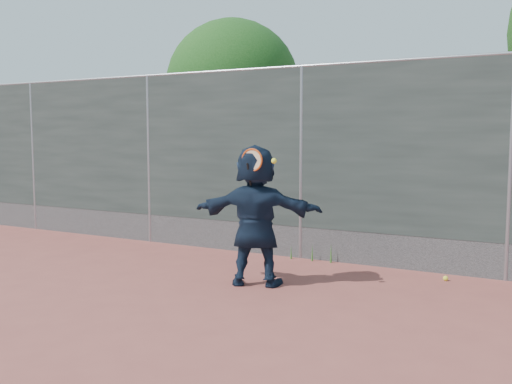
% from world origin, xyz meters
% --- Properties ---
extents(ground, '(80.00, 80.00, 0.00)m').
position_xyz_m(ground, '(0.00, 0.00, 0.00)').
color(ground, '#9E4C42').
rests_on(ground, ground).
extents(player, '(1.77, 1.00, 1.82)m').
position_xyz_m(player, '(0.14, 1.74, 0.91)').
color(player, '#132136').
rests_on(player, ground).
extents(ball_ground, '(0.07, 0.07, 0.07)m').
position_xyz_m(ball_ground, '(2.29, 3.10, 0.03)').
color(ball_ground, yellow).
rests_on(ball_ground, ground).
extents(fence, '(20.00, 0.06, 3.03)m').
position_xyz_m(fence, '(-0.00, 3.50, 1.58)').
color(fence, '#38423D').
rests_on(fence, ground).
extents(swing_action, '(0.50, 0.14, 0.51)m').
position_xyz_m(swing_action, '(0.22, 1.54, 1.62)').
color(swing_action, '#CF4913').
rests_on(swing_action, ground).
extents(tree_left, '(3.15, 3.00, 4.53)m').
position_xyz_m(tree_left, '(-2.85, 6.55, 2.94)').
color(tree_left, '#382314').
rests_on(tree_left, ground).
extents(weed_clump, '(0.68, 0.07, 0.30)m').
position_xyz_m(weed_clump, '(0.29, 3.38, 0.13)').
color(weed_clump, '#387226').
rests_on(weed_clump, ground).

